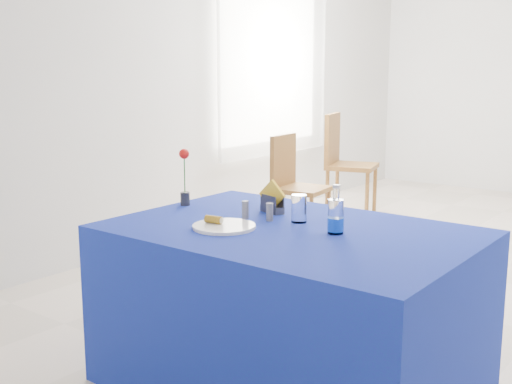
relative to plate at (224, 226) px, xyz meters
The scene contains 15 objects.
floor 2.49m from the plate, 79.22° to the left, with size 7.00×7.00×0.00m, color beige.
room_shell 2.56m from the plate, 79.22° to the left, with size 7.00×7.00×7.00m.
window_pane 3.80m from the plate, 122.99° to the left, with size 0.04×1.50×1.60m, color white.
curtain 3.77m from the plate, 122.08° to the left, with size 0.04×1.75×1.85m, color white.
plate is the anchor object (origin of this frame).
drinking_glass 0.37m from the plate, 55.87° to the left, with size 0.07×0.07×0.13m, color white.
salt_shaker 0.25m from the plate, 71.75° to the left, with size 0.03×0.03×0.09m, color slate.
pepper_shaker 0.22m from the plate, 101.83° to the left, with size 0.03×0.03×0.09m, color slate.
blue_table 0.49m from the plate, 36.98° to the left, with size 1.60×1.10×0.76m.
water_bottle 0.50m from the plate, 26.62° to the left, with size 0.07×0.07×0.21m.
napkin_holder 0.39m from the plate, 92.51° to the left, with size 0.15×0.10×0.17m.
rose_vase 0.56m from the plate, 152.20° to the left, with size 0.05×0.05×0.30m.
chair_win_a 2.70m from the plate, 117.48° to the left, with size 0.46×0.46×0.92m.
chair_win_b 3.73m from the plate, 111.60° to the left, with size 0.57×0.57×1.04m.
banana_pieces 0.06m from the plate, behind, with size 0.09×0.05×0.04m.
Camera 1 is at (1.37, -4.46, 1.46)m, focal length 45.00 mm.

